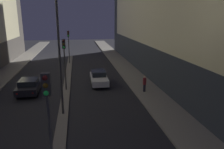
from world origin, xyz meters
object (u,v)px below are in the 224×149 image
object	(u,v)px
traffic_light_near	(48,106)
traffic_light_mid	(64,53)
traffic_light_far	(68,40)
car_left_lane	(29,86)
pedestrian_on_right_sidewalk	(145,83)
street_lamp	(57,17)
car_right_lane	(99,78)

from	to	relation	value
traffic_light_near	traffic_light_mid	size ratio (longest dim) A/B	1.00
traffic_light_far	car_left_lane	size ratio (longest dim) A/B	1.18
traffic_light_far	pedestrian_on_right_sidewalk	xyz separation A→B (m)	(7.50, -14.89, -2.78)
traffic_light_near	traffic_light_mid	world-z (taller)	same
street_lamp	car_left_lane	world-z (taller)	street_lamp
street_lamp	pedestrian_on_right_sidewalk	world-z (taller)	street_lamp
traffic_light_near	traffic_light_far	bearing A→B (deg)	90.00
traffic_light_far	traffic_light_near	bearing A→B (deg)	-90.00
traffic_light_far	car_left_lane	world-z (taller)	traffic_light_far
car_left_lane	car_right_lane	xyz separation A→B (m)	(6.89, 1.68, 0.01)
street_lamp	car_left_lane	size ratio (longest dim) A/B	2.32
traffic_light_mid	car_left_lane	size ratio (longest dim) A/B	1.18
street_lamp	car_right_lane	xyz separation A→B (m)	(3.44, 7.16, -6.41)
traffic_light_mid	car_right_lane	distance (m)	4.82
traffic_light_far	car_right_lane	size ratio (longest dim) A/B	1.20
car_left_lane	pedestrian_on_right_sidewalk	distance (m)	11.09
traffic_light_mid	pedestrian_on_right_sidewalk	size ratio (longest dim) A/B	3.20
pedestrian_on_right_sidewalk	car_right_lane	bearing A→B (deg)	139.46
traffic_light_far	pedestrian_on_right_sidewalk	bearing A→B (deg)	-63.27
street_lamp	pedestrian_on_right_sidewalk	xyz separation A→B (m)	(7.50, 3.69, -6.18)
traffic_light_mid	car_right_lane	world-z (taller)	traffic_light_mid
street_lamp	pedestrian_on_right_sidewalk	bearing A→B (deg)	26.18
traffic_light_near	pedestrian_on_right_sidewalk	bearing A→B (deg)	55.68
traffic_light_mid	street_lamp	bearing A→B (deg)	-90.00
car_right_lane	traffic_light_far	bearing A→B (deg)	106.77
traffic_light_near	traffic_light_far	size ratio (longest dim) A/B	1.00
traffic_light_far	car_right_lane	bearing A→B (deg)	-73.23
traffic_light_near	pedestrian_on_right_sidewalk	size ratio (longest dim) A/B	3.20
street_lamp	pedestrian_on_right_sidewalk	distance (m)	10.39
car_left_lane	car_right_lane	size ratio (longest dim) A/B	1.01
car_left_lane	pedestrian_on_right_sidewalk	size ratio (longest dim) A/B	2.70
pedestrian_on_right_sidewalk	street_lamp	bearing A→B (deg)	-153.82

